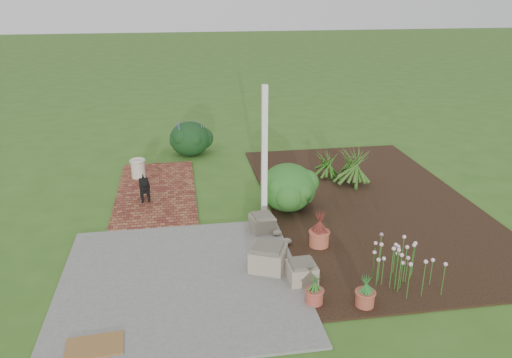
{
  "coord_description": "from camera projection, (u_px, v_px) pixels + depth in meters",
  "views": [
    {
      "loc": [
        -1.15,
        -8.08,
        4.05
      ],
      "look_at": [
        0.2,
        0.4,
        0.7
      ],
      "focal_mm": 35.0,
      "sensor_mm": 36.0,
      "label": 1
    }
  ],
  "objects": [
    {
      "name": "terracotta_pot_bronze",
      "position": [
        319.0,
        238.0,
        8.2
      ],
      "size": [
        0.35,
        0.35,
        0.26
      ],
      "primitive_type": "cylinder",
      "rotation": [
        0.0,
        0.0,
        0.09
      ],
      "color": "#B1563C",
      "rests_on": "garden_bed"
    },
    {
      "name": "garden_bed",
      "position": [
        369.0,
        203.0,
        9.9
      ],
      "size": [
        4.0,
        7.0,
        0.03
      ],
      "primitive_type": "cube",
      "color": "black",
      "rests_on": "ground"
    },
    {
      "name": "ground",
      "position": [
        249.0,
        223.0,
        9.07
      ],
      "size": [
        80.0,
        80.0,
        0.0
      ],
      "primitive_type": "plane",
      "color": "#355E1D",
      "rests_on": "ground"
    },
    {
      "name": "stone_trough_mid",
      "position": [
        302.0,
        272.0,
        7.2
      ],
      "size": [
        0.42,
        0.42,
        0.27
      ],
      "primitive_type": "cube",
      "rotation": [
        0.0,
        0.0,
        0.04
      ],
      "color": "gray",
      "rests_on": "concrete_patio"
    },
    {
      "name": "coir_doormat",
      "position": [
        94.0,
        346.0,
        5.91
      ],
      "size": [
        0.7,
        0.49,
        0.02
      ],
      "primitive_type": "cube",
      "rotation": [
        0.0,
        0.0,
        0.09
      ],
      "color": "olive",
      "rests_on": "concrete_patio"
    },
    {
      "name": "purple_flowering_bush",
      "position": [
        190.0,
        138.0,
        12.64
      ],
      "size": [
        1.28,
        1.28,
        0.87
      ],
      "primitive_type": "ellipsoid",
      "rotation": [
        0.0,
        0.0,
        -0.31
      ],
      "color": "black",
      "rests_on": "ground"
    },
    {
      "name": "pink_flower_patch",
      "position": [
        404.0,
        262.0,
        7.13
      ],
      "size": [
        1.03,
        1.03,
        0.65
      ],
      "primitive_type": null,
      "rotation": [
        0.0,
        0.0,
        -0.01
      ],
      "color": "#113D0F",
      "rests_on": "garden_bed"
    },
    {
      "name": "terracotta_pot_small_left",
      "position": [
        365.0,
        298.0,
        6.67
      ],
      "size": [
        0.33,
        0.33,
        0.21
      ],
      "primitive_type": "cylinder",
      "rotation": [
        0.0,
        0.0,
        -0.36
      ],
      "color": "#9F4B35",
      "rests_on": "garden_bed"
    },
    {
      "name": "evergreen_shrub",
      "position": [
        288.0,
        186.0,
        9.47
      ],
      "size": [
        1.31,
        1.31,
        0.91
      ],
      "primitive_type": "ellipsoid",
      "rotation": [
        0.0,
        0.0,
        0.27
      ],
      "color": "#17440E",
      "rests_on": "garden_bed"
    },
    {
      "name": "agapanthus_clump_front",
      "position": [
        326.0,
        162.0,
        11.05
      ],
      "size": [
        0.9,
        0.9,
        0.71
      ],
      "primitive_type": null,
      "rotation": [
        0.0,
        0.0,
        -0.14
      ],
      "color": "#0E440E",
      "rests_on": "garden_bed"
    },
    {
      "name": "terracotta_pot_small_right",
      "position": [
        314.0,
        296.0,
        6.72
      ],
      "size": [
        0.26,
        0.26,
        0.2
      ],
      "primitive_type": "cylinder",
      "rotation": [
        0.0,
        0.0,
        -0.1
      ],
      "color": "#A04536",
      "rests_on": "garden_bed"
    },
    {
      "name": "stone_trough_far",
      "position": [
        262.0,
        223.0,
        8.7
      ],
      "size": [
        0.45,
        0.45,
        0.26
      ],
      "primitive_type": "cube",
      "rotation": [
        0.0,
        0.0,
        0.17
      ],
      "color": "#726A56",
      "rests_on": "concrete_patio"
    },
    {
      "name": "black_dog",
      "position": [
        144.0,
        186.0,
        9.83
      ],
      "size": [
        0.23,
        0.61,
        0.53
      ],
      "rotation": [
        0.0,
        0.0,
        0.13
      ],
      "color": "black",
      "rests_on": "brick_path"
    },
    {
      "name": "stone_trough_near",
      "position": [
        268.0,
        258.0,
        7.51
      ],
      "size": [
        0.66,
        0.66,
        0.33
      ],
      "primitive_type": "cube",
      "rotation": [
        0.0,
        0.0,
        -0.41
      ],
      "color": "gray",
      "rests_on": "concrete_patio"
    },
    {
      "name": "cream_ceramic_urn",
      "position": [
        138.0,
        169.0,
        11.07
      ],
      "size": [
        0.32,
        0.32,
        0.4
      ],
      "primitive_type": "cylinder",
      "rotation": [
        0.0,
        0.0,
        -0.06
      ],
      "color": "beige",
      "rests_on": "brick_path"
    },
    {
      "name": "veranda_post",
      "position": [
        264.0,
        156.0,
        8.76
      ],
      "size": [
        0.1,
        0.1,
        2.5
      ],
      "primitive_type": "cube",
      "color": "white",
      "rests_on": "ground"
    },
    {
      "name": "agapanthus_clump_back",
      "position": [
        352.0,
        163.0,
        10.63
      ],
      "size": [
        1.38,
        1.38,
        0.97
      ],
      "primitive_type": null,
      "rotation": [
        0.0,
        0.0,
        0.35
      ],
      "color": "#10380E",
      "rests_on": "garden_bed"
    },
    {
      "name": "concrete_patio",
      "position": [
        181.0,
        281.0,
        7.27
      ],
      "size": [
        3.5,
        3.5,
        0.04
      ],
      "primitive_type": "cube",
      "color": "slate",
      "rests_on": "ground"
    },
    {
      "name": "brick_path",
      "position": [
        156.0,
        191.0,
        10.43
      ],
      "size": [
        1.6,
        3.5,
        0.04
      ],
      "primitive_type": "cube",
      "color": "maroon",
      "rests_on": "ground"
    }
  ]
}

